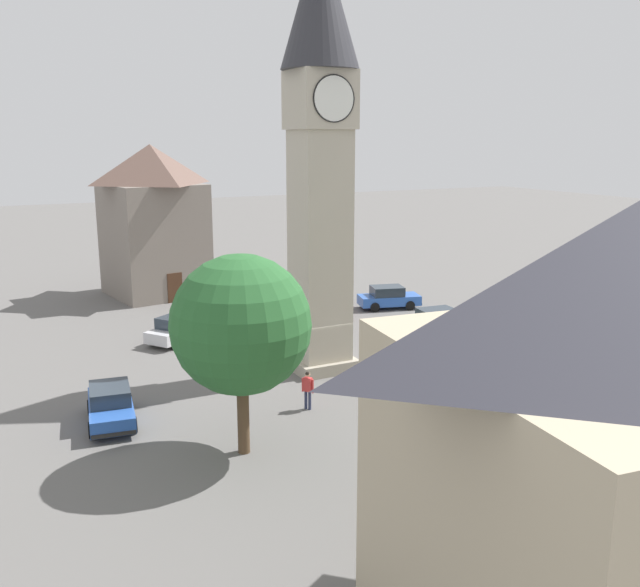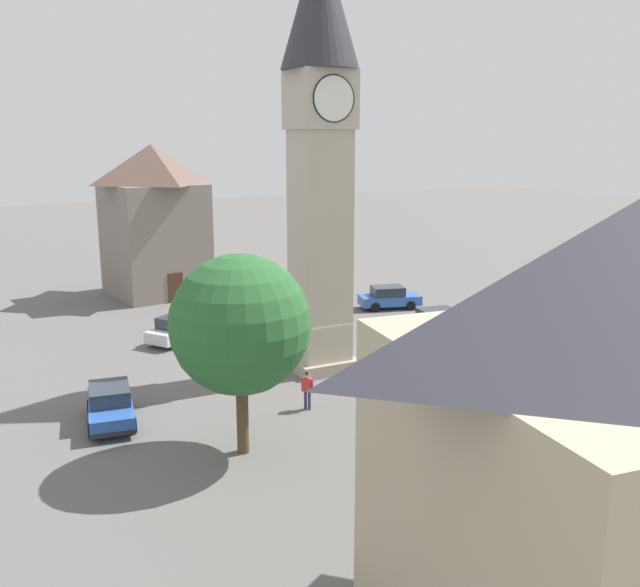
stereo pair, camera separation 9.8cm
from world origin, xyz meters
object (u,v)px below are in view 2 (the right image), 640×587
object	(u,v)px
car_white_side	(543,344)
car_green_alley	(110,405)
tree	(240,325)
pedestrian	(307,387)
car_black_far	(439,322)
car_red_corner	(315,303)
building_corner_back	(154,219)
clock_tower	(320,120)
car_silver_kerb	(179,328)
car_blue_kerb	(389,297)

from	to	relation	value
car_white_side	car_green_alley	xyz separation A→B (m)	(-21.95, 1.44, 0.00)
car_white_side	tree	size ratio (longest dim) A/B	0.59
car_green_alley	pedestrian	distance (m)	8.11
pedestrian	car_black_far	bearing A→B (deg)	30.25
car_white_side	car_green_alley	bearing A→B (deg)	176.23
car_white_side	car_red_corner	bearing A→B (deg)	116.33
building_corner_back	car_green_alley	bearing A→B (deg)	-108.14
clock_tower	car_silver_kerb	world-z (taller)	clock_tower
clock_tower	pedestrian	xyz separation A→B (m)	(-2.92, -4.62, -11.13)
car_white_side	clock_tower	bearing A→B (deg)	161.56
clock_tower	building_corner_back	world-z (taller)	clock_tower
car_silver_kerb	car_white_side	xyz separation A→B (m)	(16.32, -11.51, 0.00)
clock_tower	tree	size ratio (longest dim) A/B	2.80
car_white_side	tree	world-z (taller)	tree
car_silver_kerb	car_green_alley	size ratio (longest dim) A/B	1.01
car_red_corner	car_silver_kerb	bearing A→B (deg)	-167.84
car_silver_kerb	car_red_corner	xyz separation A→B (m)	(9.60, 2.07, 0.00)
pedestrian	tree	bearing A→B (deg)	-145.75
car_green_alley	pedestrian	world-z (taller)	pedestrian
car_silver_kerb	clock_tower	bearing A→B (deg)	-56.85
pedestrian	building_corner_back	size ratio (longest dim) A/B	0.15
car_red_corner	car_green_alley	bearing A→B (deg)	-141.45
building_corner_back	clock_tower	bearing A→B (deg)	-81.16
car_white_side	car_blue_kerb	bearing A→B (deg)	96.51
car_black_far	car_silver_kerb	bearing A→B (deg)	159.04
car_red_corner	tree	size ratio (longest dim) A/B	0.60
pedestrian	car_blue_kerb	bearing A→B (deg)	47.05
car_red_corner	building_corner_back	distance (m)	14.07
car_black_far	car_white_side	bearing A→B (deg)	-69.99
car_red_corner	pedestrian	distance (m)	16.26
car_silver_kerb	car_red_corner	distance (m)	9.83
tree	clock_tower	bearing A→B (deg)	46.85
car_white_side	building_corner_back	size ratio (longest dim) A/B	0.40
car_black_far	tree	xyz separation A→B (m)	(-15.85, -9.63, 4.11)
car_red_corner	car_white_side	xyz separation A→B (m)	(6.72, -13.58, 0.00)
car_black_far	pedestrian	distance (m)	13.84
car_black_far	car_green_alley	bearing A→B (deg)	-166.69
car_silver_kerb	car_green_alley	world-z (taller)	same
tree	building_corner_back	distance (m)	28.07
car_silver_kerb	pedestrian	size ratio (longest dim) A/B	2.58
building_corner_back	car_black_far	bearing A→B (deg)	-56.10
car_blue_kerb	building_corner_back	xyz separation A→B (m)	(-13.00, 11.51, 4.80)
clock_tower	car_red_corner	distance (m)	15.70
car_white_side	tree	xyz separation A→B (m)	(-18.08, -3.52, 4.11)
car_silver_kerb	car_blue_kerb	bearing A→B (deg)	4.97
building_corner_back	car_blue_kerb	bearing A→B (deg)	-41.52
car_red_corner	car_black_far	xyz separation A→B (m)	(4.49, -7.47, 0.00)
car_white_side	pedestrian	bearing A→B (deg)	-176.52
car_red_corner	car_green_alley	xyz separation A→B (m)	(-15.23, -12.13, 0.00)
clock_tower	car_black_far	size ratio (longest dim) A/B	4.86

